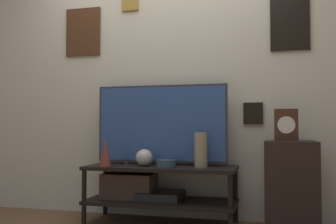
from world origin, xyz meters
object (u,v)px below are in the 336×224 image
(vase_round_glass, at_px, (144,158))
(mantel_clock, at_px, (286,125))
(vase_slim_bronze, at_px, (105,152))
(vase_tall_ceramic, at_px, (201,150))
(television, at_px, (161,124))
(vase_wide_bowl, at_px, (166,164))

(vase_round_glass, relative_size, mantel_clock, 0.56)
(vase_slim_bronze, xyz_separation_m, mantel_clock, (1.47, 0.18, 0.23))
(vase_slim_bronze, distance_m, mantel_clock, 1.50)
(vase_tall_ceramic, xyz_separation_m, mantel_clock, (0.68, 0.04, 0.20))
(mantel_clock, bearing_deg, vase_slim_bronze, -173.04)
(television, distance_m, vase_tall_ceramic, 0.46)
(vase_round_glass, xyz_separation_m, vase_slim_bronze, (-0.31, -0.11, 0.05))
(television, height_order, vase_round_glass, television)
(mantel_clock, bearing_deg, television, 174.90)
(vase_round_glass, bearing_deg, vase_tall_ceramic, 3.31)
(mantel_clock, bearing_deg, vase_tall_ceramic, -176.44)
(vase_tall_ceramic, bearing_deg, vase_slim_bronze, -170.15)
(mantel_clock, bearing_deg, vase_wide_bowl, -170.88)
(vase_wide_bowl, relative_size, mantel_clock, 0.61)
(vase_round_glass, distance_m, mantel_clock, 1.20)
(television, xyz_separation_m, vase_slim_bronze, (-0.41, -0.27, -0.24))
(television, bearing_deg, vase_round_glass, -122.33)
(television, xyz_separation_m, vase_round_glass, (-0.10, -0.16, -0.29))
(vase_slim_bronze, bearing_deg, television, 33.58)
(television, height_order, mantel_clock, television)
(vase_round_glass, height_order, vase_wide_bowl, vase_round_glass)
(vase_slim_bronze, relative_size, vase_wide_bowl, 1.53)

